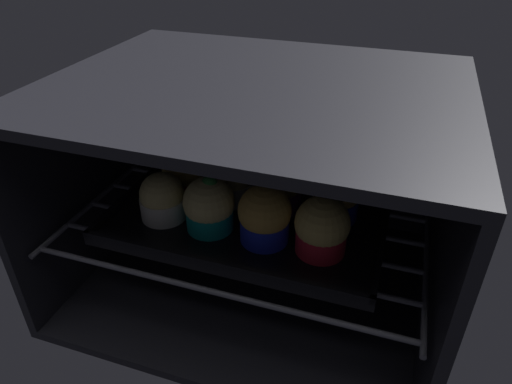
{
  "coord_description": "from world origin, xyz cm",
  "views": [
    {
      "loc": [
        19.97,
        -36.85,
        56.91
      ],
      "look_at": [
        0.0,
        22.43,
        17.31
      ],
      "focal_mm": 32.32,
      "sensor_mm": 36.0,
      "label": 1
    }
  ],
  "objects_px": {
    "muffin_row0_col1": "(209,206)",
    "muffin_row2_col2": "(297,163)",
    "muffin_row0_col0": "(162,198)",
    "muffin_row1_col3": "(336,194)",
    "muffin_row0_col3": "(322,228)",
    "muffin_row1_col0": "(185,172)",
    "baking_tray": "(256,206)",
    "muffin_row0_col2": "(265,216)",
    "muffin_row2_col3": "(342,172)",
    "muffin_row1_col2": "(280,185)",
    "muffin_row2_col0": "(206,150)",
    "muffin_row2_col1": "(247,156)",
    "muffin_row1_col1": "(233,180)"
  },
  "relations": [
    {
      "from": "muffin_row0_col1",
      "to": "muffin_row2_col2",
      "type": "distance_m",
      "value": 0.19
    },
    {
      "from": "muffin_row0_col0",
      "to": "muffin_row1_col3",
      "type": "xyz_separation_m",
      "value": [
        0.25,
        0.08,
        0.01
      ]
    },
    {
      "from": "muffin_row0_col3",
      "to": "muffin_row1_col0",
      "type": "height_order",
      "value": "muffin_row0_col3"
    },
    {
      "from": "baking_tray",
      "to": "muffin_row2_col2",
      "type": "bearing_deg",
      "value": 62.44
    },
    {
      "from": "muffin_row0_col1",
      "to": "baking_tray",
      "type": "bearing_deg",
      "value": 62.49
    },
    {
      "from": "muffin_row0_col1",
      "to": "muffin_row0_col3",
      "type": "distance_m",
      "value": 0.17
    },
    {
      "from": "muffin_row0_col2",
      "to": "muffin_row2_col2",
      "type": "bearing_deg",
      "value": 88.82
    },
    {
      "from": "muffin_row2_col3",
      "to": "muffin_row0_col0",
      "type": "bearing_deg",
      "value": -146.42
    },
    {
      "from": "muffin_row0_col0",
      "to": "muffin_row1_col2",
      "type": "relative_size",
      "value": 0.88
    },
    {
      "from": "muffin_row2_col0",
      "to": "muffin_row2_col1",
      "type": "distance_m",
      "value": 0.08
    },
    {
      "from": "muffin_row0_col3",
      "to": "muffin_row1_col1",
      "type": "bearing_deg",
      "value": 152.47
    },
    {
      "from": "muffin_row2_col0",
      "to": "muffin_row2_col3",
      "type": "bearing_deg",
      "value": -0.6
    },
    {
      "from": "muffin_row0_col3",
      "to": "muffin_row2_col2",
      "type": "height_order",
      "value": "muffin_row0_col3"
    },
    {
      "from": "muffin_row0_col0",
      "to": "muffin_row1_col3",
      "type": "bearing_deg",
      "value": 18.63
    },
    {
      "from": "muffin_row2_col1",
      "to": "muffin_row0_col2",
      "type": "bearing_deg",
      "value": -62.84
    },
    {
      "from": "muffin_row0_col3",
      "to": "muffin_row1_col2",
      "type": "xyz_separation_m",
      "value": [
        -0.09,
        0.09,
        0.0
      ]
    },
    {
      "from": "muffin_row1_col0",
      "to": "muffin_row2_col0",
      "type": "xyz_separation_m",
      "value": [
        0.0,
        0.08,
        -0.0
      ]
    },
    {
      "from": "baking_tray",
      "to": "muffin_row2_col0",
      "type": "bearing_deg",
      "value": 145.51
    },
    {
      "from": "muffin_row1_col2",
      "to": "muffin_row2_col1",
      "type": "distance_m",
      "value": 0.11
    },
    {
      "from": "muffin_row0_col2",
      "to": "muffin_row1_col1",
      "type": "bearing_deg",
      "value": 133.46
    },
    {
      "from": "muffin_row0_col2",
      "to": "muffin_row2_col2",
      "type": "relative_size",
      "value": 1.09
    },
    {
      "from": "muffin_row1_col0",
      "to": "muffin_row2_col1",
      "type": "height_order",
      "value": "muffin_row2_col1"
    },
    {
      "from": "muffin_row0_col3",
      "to": "muffin_row1_col3",
      "type": "relative_size",
      "value": 0.96
    },
    {
      "from": "baking_tray",
      "to": "muffin_row0_col0",
      "type": "height_order",
      "value": "muffin_row0_col0"
    },
    {
      "from": "muffin_row2_col3",
      "to": "muffin_row0_col3",
      "type": "bearing_deg",
      "value": -89.61
    },
    {
      "from": "muffin_row0_col0",
      "to": "muffin_row1_col2",
      "type": "distance_m",
      "value": 0.18
    },
    {
      "from": "muffin_row0_col0",
      "to": "muffin_row2_col0",
      "type": "height_order",
      "value": "muffin_row2_col0"
    },
    {
      "from": "muffin_row1_col0",
      "to": "muffin_row2_col0",
      "type": "bearing_deg",
      "value": 89.16
    },
    {
      "from": "muffin_row0_col0",
      "to": "muffin_row0_col3",
      "type": "height_order",
      "value": "muffin_row0_col3"
    },
    {
      "from": "muffin_row2_col0",
      "to": "muffin_row2_col2",
      "type": "bearing_deg",
      "value": 0.53
    },
    {
      "from": "muffin_row2_col0",
      "to": "muffin_row1_col3",
      "type": "bearing_deg",
      "value": -17.96
    },
    {
      "from": "baking_tray",
      "to": "muffin_row0_col0",
      "type": "bearing_deg",
      "value": -146.86
    },
    {
      "from": "muffin_row1_col2",
      "to": "muffin_row2_col0",
      "type": "bearing_deg",
      "value": 153.11
    },
    {
      "from": "muffin_row1_col2",
      "to": "muffin_row1_col0",
      "type": "bearing_deg",
      "value": -179.39
    },
    {
      "from": "muffin_row1_col0",
      "to": "muffin_row1_col1",
      "type": "bearing_deg",
      "value": -0.57
    },
    {
      "from": "muffin_row1_col1",
      "to": "muffin_row1_col2",
      "type": "height_order",
      "value": "muffin_row1_col2"
    },
    {
      "from": "muffin_row0_col2",
      "to": "muffin_row2_col0",
      "type": "xyz_separation_m",
      "value": [
        -0.17,
        0.17,
        -0.01
      ]
    },
    {
      "from": "muffin_row1_col2",
      "to": "muffin_row2_col2",
      "type": "relative_size",
      "value": 1.05
    },
    {
      "from": "muffin_row1_col3",
      "to": "muffin_row2_col2",
      "type": "relative_size",
      "value": 1.09
    },
    {
      "from": "muffin_row0_col1",
      "to": "muffin_row0_col3",
      "type": "xyz_separation_m",
      "value": [
        0.17,
        -0.0,
        0.0
      ]
    },
    {
      "from": "muffin_row0_col2",
      "to": "muffin_row1_col3",
      "type": "xyz_separation_m",
      "value": [
        0.09,
        0.09,
        -0.0
      ]
    },
    {
      "from": "muffin_row0_col2",
      "to": "muffin_row2_col3",
      "type": "height_order",
      "value": "muffin_row0_col2"
    },
    {
      "from": "baking_tray",
      "to": "muffin_row1_col1",
      "type": "xyz_separation_m",
      "value": [
        -0.04,
        0.0,
        0.04
      ]
    },
    {
      "from": "muffin_row1_col3",
      "to": "muffin_row2_col1",
      "type": "bearing_deg",
      "value": 155.83
    },
    {
      "from": "muffin_row2_col0",
      "to": "muffin_row2_col3",
      "type": "xyz_separation_m",
      "value": [
        0.25,
        -0.0,
        0.0
      ]
    },
    {
      "from": "baking_tray",
      "to": "muffin_row2_col3",
      "type": "bearing_deg",
      "value": 34.02
    },
    {
      "from": "muffin_row0_col2",
      "to": "muffin_row2_col1",
      "type": "distance_m",
      "value": 0.19
    },
    {
      "from": "muffin_row0_col1",
      "to": "muffin_row2_col2",
      "type": "bearing_deg",
      "value": 62.46
    },
    {
      "from": "muffin_row0_col3",
      "to": "muffin_row2_col0",
      "type": "bearing_deg",
      "value": 145.51
    },
    {
      "from": "muffin_row2_col2",
      "to": "muffin_row1_col2",
      "type": "bearing_deg",
      "value": -94.49
    }
  ]
}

